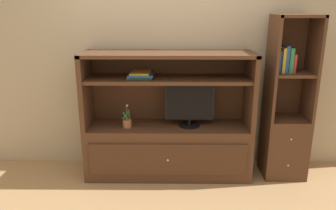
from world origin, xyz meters
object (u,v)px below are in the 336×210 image
object	(u,v)px
magazine_stack	(141,75)
upright_book_row	(285,60)
media_console	(168,136)
bookshelf_tall	(285,125)
tv_monitor	(190,104)
potted_plant	(127,123)

from	to	relation	value
magazine_stack	upright_book_row	size ratio (longest dim) A/B	1.12
media_console	bookshelf_tall	size ratio (longest dim) A/B	1.03
tv_monitor	potted_plant	bearing A→B (deg)	-175.88
potted_plant	magazine_stack	world-z (taller)	magazine_stack
media_console	upright_book_row	xyz separation A→B (m)	(1.21, -0.01, 0.85)
tv_monitor	magazine_stack	world-z (taller)	magazine_stack
tv_monitor	upright_book_row	world-z (taller)	upright_book_row
tv_monitor	bookshelf_tall	xyz separation A→B (m)	(1.06, 0.02, -0.24)
potted_plant	upright_book_row	distance (m)	1.79
media_console	tv_monitor	size ratio (longest dim) A/B	3.43
tv_monitor	bookshelf_tall	size ratio (longest dim) A/B	0.30
bookshelf_tall	tv_monitor	bearing A→B (deg)	-179.13
media_console	tv_monitor	bearing A→B (deg)	-3.17
tv_monitor	bookshelf_tall	distance (m)	1.09
media_console	bookshelf_tall	bearing A→B (deg)	0.14
media_console	potted_plant	size ratio (longest dim) A/B	6.91
magazine_stack	media_console	bearing A→B (deg)	0.12
potted_plant	tv_monitor	bearing A→B (deg)	4.12
magazine_stack	upright_book_row	distance (m)	1.51
potted_plant	upright_book_row	bearing A→B (deg)	1.92
tv_monitor	potted_plant	distance (m)	0.71
tv_monitor	bookshelf_tall	bearing A→B (deg)	0.87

